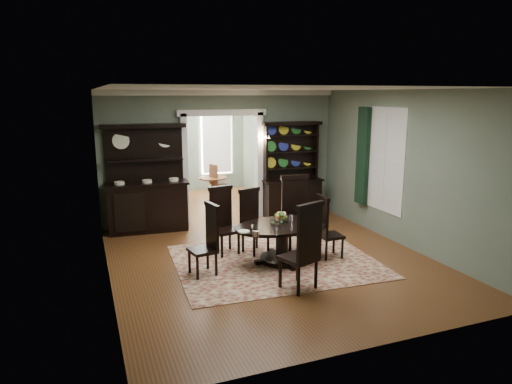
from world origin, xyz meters
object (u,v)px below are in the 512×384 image
sideboard (147,194)px  parlor_table (213,186)px  welsh_dresser (291,182)px  dining_table (282,236)px

sideboard → parlor_table: sideboard is taller
welsh_dresser → parlor_table: size_ratio=3.00×
sideboard → welsh_dresser: bearing=4.0°
dining_table → welsh_dresser: size_ratio=0.80×
dining_table → parlor_table: 4.79m
sideboard → welsh_dresser: sideboard is taller
sideboard → parlor_table: (2.02, 2.01, -0.35)m
sideboard → welsh_dresser: 3.43m
dining_table → parlor_table: bearing=84.4°
sideboard → parlor_table: 2.87m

